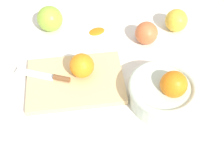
{
  "coord_description": "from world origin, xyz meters",
  "views": [
    {
      "loc": [
        0.03,
        0.54,
        0.6
      ],
      "look_at": [
        -0.01,
        0.09,
        0.04
      ],
      "focal_mm": 45.78,
      "sensor_mm": 36.0,
      "label": 1
    }
  ],
  "objects_px": {
    "orange_on_board": "(82,66)",
    "apple_front_right": "(50,19)",
    "apple_front_left_2": "(146,33)",
    "apple_front_left": "(176,20)",
    "bowl": "(164,91)",
    "cutting_board": "(76,81)",
    "knife": "(50,76)"
  },
  "relations": [
    {
      "from": "orange_on_board",
      "to": "apple_front_right",
      "type": "bearing_deg",
      "value": -65.26
    },
    {
      "from": "bowl",
      "to": "apple_front_left_2",
      "type": "height_order",
      "value": "bowl"
    },
    {
      "from": "apple_front_right",
      "to": "apple_front_left",
      "type": "distance_m",
      "value": 0.39
    },
    {
      "from": "bowl",
      "to": "apple_front_right",
      "type": "relative_size",
      "value": 2.18
    },
    {
      "from": "bowl",
      "to": "knife",
      "type": "bearing_deg",
      "value": -16.59
    },
    {
      "from": "cutting_board",
      "to": "apple_front_left_2",
      "type": "relative_size",
      "value": 3.74
    },
    {
      "from": "orange_on_board",
      "to": "apple_front_left_2",
      "type": "bearing_deg",
      "value": -145.36
    },
    {
      "from": "orange_on_board",
      "to": "apple_front_left_2",
      "type": "xyz_separation_m",
      "value": [
        -0.19,
        -0.13,
        -0.02
      ]
    },
    {
      "from": "apple_front_right",
      "to": "cutting_board",
      "type": "bearing_deg",
      "value": 108.71
    },
    {
      "from": "apple_front_left",
      "to": "apple_front_left_2",
      "type": "distance_m",
      "value": 0.11
    },
    {
      "from": "apple_front_left_2",
      "to": "orange_on_board",
      "type": "bearing_deg",
      "value": 34.64
    },
    {
      "from": "orange_on_board",
      "to": "apple_front_right",
      "type": "height_order",
      "value": "orange_on_board"
    },
    {
      "from": "cutting_board",
      "to": "apple_front_right",
      "type": "relative_size",
      "value": 3.24
    },
    {
      "from": "cutting_board",
      "to": "apple_front_left_2",
      "type": "distance_m",
      "value": 0.26
    },
    {
      "from": "cutting_board",
      "to": "orange_on_board",
      "type": "distance_m",
      "value": 0.05
    },
    {
      "from": "orange_on_board",
      "to": "apple_front_left",
      "type": "relative_size",
      "value": 0.93
    },
    {
      "from": "knife",
      "to": "orange_on_board",
      "type": "bearing_deg",
      "value": -175.23
    },
    {
      "from": "bowl",
      "to": "apple_front_left_2",
      "type": "xyz_separation_m",
      "value": [
        0.01,
        -0.23,
        -0.01
      ]
    },
    {
      "from": "knife",
      "to": "apple_front_left",
      "type": "distance_m",
      "value": 0.43
    },
    {
      "from": "knife",
      "to": "apple_front_left_2",
      "type": "bearing_deg",
      "value": -153.37
    },
    {
      "from": "apple_front_right",
      "to": "orange_on_board",
      "type": "bearing_deg",
      "value": 114.74
    },
    {
      "from": "cutting_board",
      "to": "apple_front_left_2",
      "type": "height_order",
      "value": "apple_front_left_2"
    },
    {
      "from": "apple_front_left_2",
      "to": "bowl",
      "type": "bearing_deg",
      "value": 92.12
    },
    {
      "from": "orange_on_board",
      "to": "apple_front_right",
      "type": "distance_m",
      "value": 0.24
    },
    {
      "from": "orange_on_board",
      "to": "apple_front_right",
      "type": "xyz_separation_m",
      "value": [
        0.1,
        -0.21,
        -0.01
      ]
    },
    {
      "from": "knife",
      "to": "apple_front_left",
      "type": "bearing_deg",
      "value": -153.39
    },
    {
      "from": "apple_front_left",
      "to": "bowl",
      "type": "bearing_deg",
      "value": 71.39
    },
    {
      "from": "bowl",
      "to": "orange_on_board",
      "type": "height_order",
      "value": "bowl"
    },
    {
      "from": "bowl",
      "to": "cutting_board",
      "type": "relative_size",
      "value": 0.67
    },
    {
      "from": "cutting_board",
      "to": "apple_front_left",
      "type": "relative_size",
      "value": 3.64
    },
    {
      "from": "apple_front_right",
      "to": "apple_front_left",
      "type": "relative_size",
      "value": 1.12
    },
    {
      "from": "knife",
      "to": "apple_front_right",
      "type": "distance_m",
      "value": 0.22
    }
  ]
}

